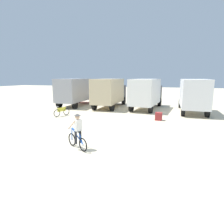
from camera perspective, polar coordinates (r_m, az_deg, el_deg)
ground_plane at (r=9.84m, az=-6.42°, el=-10.79°), size 120.00×120.00×0.00m
box_truck_grey_hauler at (r=24.19m, az=-10.88°, el=6.34°), size 2.52×6.80×3.35m
box_truck_tan_camper at (r=22.35m, az=-0.71°, el=6.19°), size 2.43×6.76×3.35m
box_truck_white_box at (r=21.53m, az=10.40°, el=5.86°), size 3.01×6.95×3.35m
box_truck_avon_van at (r=20.81m, az=23.34°, el=5.01°), size 2.53×6.80×3.35m
cyclist_orange_shirt at (r=9.57m, az=-10.38°, el=-6.16°), size 1.52×0.94×1.82m
bicycle_spare at (r=18.06m, az=-14.95°, el=0.07°), size 0.75×1.63×0.97m
supply_crate at (r=16.24m, az=13.90°, el=-1.29°), size 0.57×0.53×0.65m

